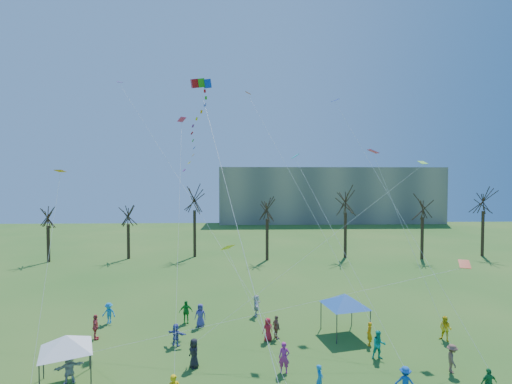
{
  "coord_description": "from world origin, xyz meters",
  "views": [
    {
      "loc": [
        -1.76,
        -16.67,
        11.76
      ],
      "look_at": [
        -0.99,
        5.0,
        11.0
      ],
      "focal_mm": 25.0,
      "sensor_mm": 36.0,
      "label": 1
    }
  ],
  "objects_px": {
    "big_box_kite": "(199,132)",
    "canopy_tent_white": "(66,343)",
    "distant_building": "(328,195)",
    "canopy_tent_blue": "(345,300)"
  },
  "relations": [
    {
      "from": "big_box_kite",
      "to": "distant_building",
      "type": "bearing_deg",
      "value": 69.55
    },
    {
      "from": "big_box_kite",
      "to": "canopy_tent_blue",
      "type": "relative_size",
      "value": 5.62
    },
    {
      "from": "canopy_tent_blue",
      "to": "big_box_kite",
      "type": "bearing_deg",
      "value": -178.96
    },
    {
      "from": "distant_building",
      "to": "canopy_tent_blue",
      "type": "bearing_deg",
      "value": -102.54
    },
    {
      "from": "big_box_kite",
      "to": "canopy_tent_white",
      "type": "distance_m",
      "value": 15.71
    },
    {
      "from": "canopy_tent_blue",
      "to": "canopy_tent_white",
      "type": "bearing_deg",
      "value": -161.38
    },
    {
      "from": "big_box_kite",
      "to": "canopy_tent_blue",
      "type": "bearing_deg",
      "value": 1.04
    },
    {
      "from": "canopy_tent_white",
      "to": "canopy_tent_blue",
      "type": "xyz_separation_m",
      "value": [
        17.87,
        6.02,
        0.21
      ]
    },
    {
      "from": "distant_building",
      "to": "canopy_tent_white",
      "type": "distance_m",
      "value": 85.42
    },
    {
      "from": "big_box_kite",
      "to": "canopy_tent_white",
      "type": "height_order",
      "value": "big_box_kite"
    }
  ]
}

